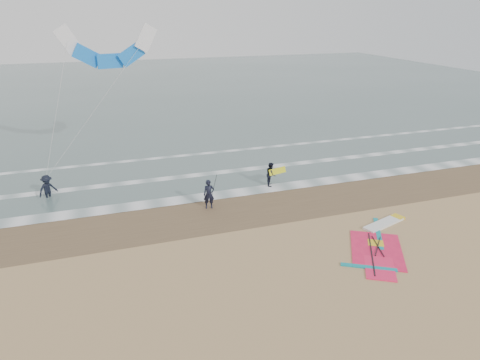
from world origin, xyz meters
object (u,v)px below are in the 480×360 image
object	(u,v)px
person_wading	(47,184)
surf_kite	(109,50)
person_walking	(271,174)
windsurf_rig	(380,242)
person_standing	(209,194)

from	to	relation	value
person_wading	surf_kite	distance (m)	9.30
person_walking	person_wading	bearing A→B (deg)	102.97
person_walking	surf_kite	distance (m)	13.12
windsurf_rig	person_wading	xyz separation A→B (m)	(-15.92, 11.01, 0.87)
person_standing	person_walking	xyz separation A→B (m)	(4.67, 2.06, -0.08)
person_standing	person_walking	size ratio (longest dim) A/B	1.10
person_standing	person_walking	world-z (taller)	person_standing
windsurf_rig	person_standing	world-z (taller)	person_standing
windsurf_rig	person_walking	distance (m)	8.92
windsurf_rig	person_standing	xyz separation A→B (m)	(-6.98, 6.52, 0.83)
windsurf_rig	person_wading	world-z (taller)	person_wading
person_wading	windsurf_rig	bearing A→B (deg)	-69.43
person_wading	surf_kite	bearing A→B (deg)	1.98
person_walking	person_wading	xyz separation A→B (m)	(-13.61, 2.44, 0.12)
person_standing	person_wading	size ratio (longest dim) A/B	0.95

